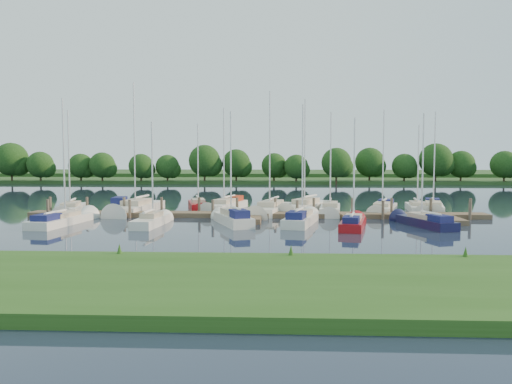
{
  "coord_description": "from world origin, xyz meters",
  "views": [
    {
      "loc": [
        2.06,
        -35.45,
        5.24
      ],
      "look_at": [
        0.04,
        8.0,
        2.2
      ],
      "focal_mm": 35.0,
      "sensor_mm": 36.0,
      "label": 1
    }
  ],
  "objects_px": {
    "dock": "(255,216)",
    "sailboat_s_2": "(233,220)",
    "motorboat": "(119,206)",
    "sailboat_n_5": "(270,211)",
    "sailboat_n_0": "(71,210)"
  },
  "relations": [
    {
      "from": "sailboat_n_0",
      "to": "motorboat",
      "type": "distance_m",
      "value": 4.64
    },
    {
      "from": "motorboat",
      "to": "sailboat_n_5",
      "type": "xyz_separation_m",
      "value": [
        15.15,
        -2.84,
        -0.06
      ]
    },
    {
      "from": "sailboat_n_5",
      "to": "sailboat_s_2",
      "type": "xyz_separation_m",
      "value": [
        -2.84,
        -7.32,
        0.06
      ]
    },
    {
      "from": "motorboat",
      "to": "sailboat_n_5",
      "type": "height_order",
      "value": "sailboat_n_5"
    },
    {
      "from": "sailboat_n_0",
      "to": "sailboat_n_5",
      "type": "distance_m",
      "value": 18.88
    },
    {
      "from": "sailboat_n_0",
      "to": "motorboat",
      "type": "relative_size",
      "value": 1.95
    },
    {
      "from": "dock",
      "to": "sailboat_n_5",
      "type": "xyz_separation_m",
      "value": [
        1.27,
        3.14,
        0.08
      ]
    },
    {
      "from": "dock",
      "to": "sailboat_s_2",
      "type": "height_order",
      "value": "sailboat_s_2"
    },
    {
      "from": "sailboat_n_0",
      "to": "sailboat_s_2",
      "type": "bearing_deg",
      "value": 142.57
    },
    {
      "from": "motorboat",
      "to": "sailboat_n_5",
      "type": "relative_size",
      "value": 0.44
    },
    {
      "from": "dock",
      "to": "sailboat_n_0",
      "type": "bearing_deg",
      "value": 169.67
    },
    {
      "from": "motorboat",
      "to": "sailboat_n_5",
      "type": "bearing_deg",
      "value": 163.87
    },
    {
      "from": "dock",
      "to": "sailboat_n_5",
      "type": "relative_size",
      "value": 3.43
    },
    {
      "from": "sailboat_n_0",
      "to": "sailboat_s_2",
      "type": "xyz_separation_m",
      "value": [
        16.04,
        -7.39,
        0.07
      ]
    },
    {
      "from": "dock",
      "to": "sailboat_s_2",
      "type": "bearing_deg",
      "value": -110.61
    }
  ]
}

